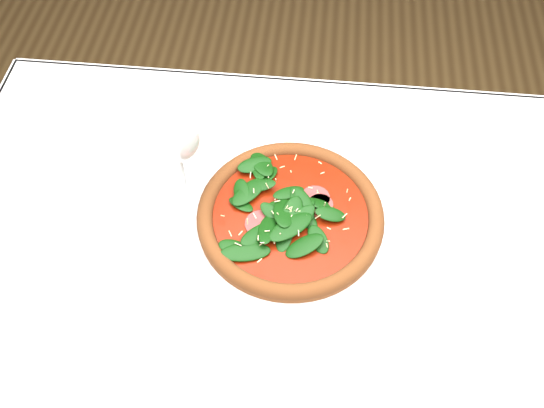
# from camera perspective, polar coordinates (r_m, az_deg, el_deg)

# --- Properties ---
(dining_table) EXTENTS (1.21, 0.81, 0.75)m
(dining_table) POSITION_cam_1_polar(r_m,az_deg,el_deg) (0.98, 4.16, -9.33)
(dining_table) COLOR silver
(dining_table) RESTS_ON ground
(plate) EXTENTS (0.33, 0.33, 0.01)m
(plate) POSITION_cam_1_polar(r_m,az_deg,el_deg) (0.92, 1.71, -1.62)
(plate) COLOR white
(plate) RESTS_ON dining_table
(pizza) EXTENTS (0.33, 0.33, 0.04)m
(pizza) POSITION_cam_1_polar(r_m,az_deg,el_deg) (0.91, 1.74, -0.96)
(pizza) COLOR brown
(pizza) RESTS_ON plate
(wine_glass) EXTENTS (0.07, 0.07, 0.18)m
(wine_glass) POSITION_cam_1_polar(r_m,az_deg,el_deg) (0.88, -9.07, 6.38)
(wine_glass) COLOR silver
(wine_glass) RESTS_ON dining_table
(saucer_far) EXTENTS (0.13, 0.13, 0.01)m
(saucer_far) POSITION_cam_1_polar(r_m,az_deg,el_deg) (1.06, 20.40, 3.41)
(saucer_far) COLOR white
(saucer_far) RESTS_ON dining_table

